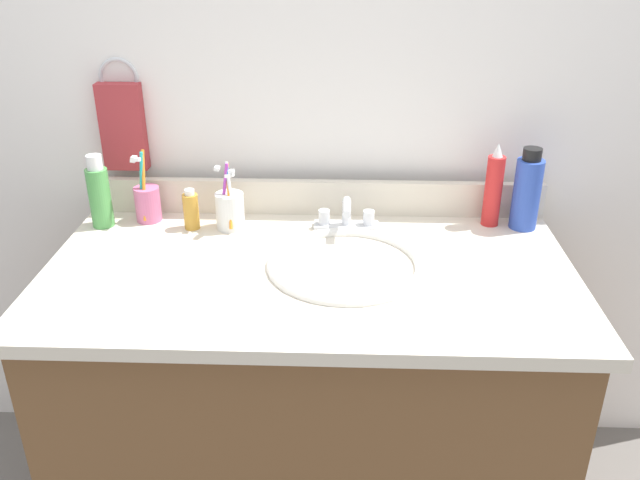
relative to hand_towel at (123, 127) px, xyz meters
The scene contains 14 objects.
vanity_cabinet 0.84m from the hand_towel, 33.81° to the right, with size 1.13×0.58×0.70m, color brown.
countertop 0.63m from the hand_towel, 33.81° to the right, with size 1.17×0.63×0.03m, color beige.
backsplash 0.52m from the hand_towel, ahead, with size 1.17×0.02×0.09m, color beige.
back_wall 0.57m from the hand_towel, ahead, with size 2.27×0.04×1.30m, color white.
towel_ring 0.12m from the hand_towel, 90.00° to the left, with size 0.10×0.10×0.01m, color silver.
hand_towel is the anchor object (origin of this frame).
sink_basin 0.69m from the hand_towel, 28.82° to the right, with size 0.35×0.35×0.11m.
faucet 0.61m from the hand_towel, 11.76° to the right, with size 0.16×0.10×0.08m.
bottle_shampoo_blue 1.02m from the hand_towel, ahead, with size 0.07×0.07×0.21m.
bottle_toner_green 0.18m from the hand_towel, 108.84° to the right, with size 0.05×0.05×0.18m.
bottle_oil_amber 0.28m from the hand_towel, 33.89° to the right, with size 0.04×0.04×0.10m.
bottle_spray_red 0.94m from the hand_towel, ahead, with size 0.04×0.04×0.21m.
cup_white_ceramic 0.35m from the hand_towel, 23.32° to the right, with size 0.07×0.08×0.17m.
cup_pink 0.20m from the hand_towel, 51.48° to the right, with size 0.06×0.07×0.19m.
Camera 1 is at (0.07, -1.29, 1.43)m, focal length 37.27 mm.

